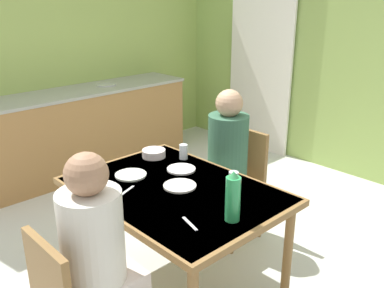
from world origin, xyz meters
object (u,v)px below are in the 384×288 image
at_px(water_bottle_green_near, 233,197).
at_px(serving_bowl_center, 154,153).
at_px(chair_far_diner, 237,177).
at_px(person_near_diner, 95,239).
at_px(person_far_diner, 227,148).
at_px(kitchen_counter, 80,131).
at_px(dining_table, 174,199).

relative_size(water_bottle_green_near, serving_bowl_center, 1.64).
bearing_deg(chair_far_diner, water_bottle_green_near, 128.86).
bearing_deg(water_bottle_green_near, person_near_diner, -113.07).
bearing_deg(chair_far_diner, serving_bowl_center, 62.37).
xyz_separation_m(person_far_diner, water_bottle_green_near, (0.69, -0.71, 0.09)).
distance_m(person_far_diner, water_bottle_green_near, 0.99).
relative_size(person_near_diner, person_far_diner, 1.00).
distance_m(kitchen_counter, dining_table, 2.32).
relative_size(kitchen_counter, person_near_diner, 3.29).
height_order(kitchen_counter, person_far_diner, person_far_diner).
bearing_deg(person_near_diner, serving_bowl_center, 127.74).
bearing_deg(water_bottle_green_near, chair_far_diner, 128.86).
distance_m(person_near_diner, water_bottle_green_near, 0.72).
distance_m(chair_far_diner, serving_bowl_center, 0.71).
bearing_deg(water_bottle_green_near, kitchen_counter, 167.31).
relative_size(kitchen_counter, water_bottle_green_near, 9.08).
height_order(dining_table, water_bottle_green_near, water_bottle_green_near).
xyz_separation_m(kitchen_counter, dining_table, (2.24, -0.59, 0.22)).
bearing_deg(person_far_diner, kitchen_counter, 2.76).
height_order(kitchen_counter, person_near_diner, person_near_diner).
xyz_separation_m(chair_far_diner, person_far_diner, (-0.00, -0.14, 0.28)).
xyz_separation_m(dining_table, water_bottle_green_near, (0.50, -0.03, 0.20)).
bearing_deg(kitchen_counter, person_far_diner, 2.76).
relative_size(dining_table, person_near_diner, 1.70).
relative_size(chair_far_diner, water_bottle_green_near, 3.12).
distance_m(dining_table, water_bottle_green_near, 0.54).
distance_m(dining_table, chair_far_diner, 0.86).
height_order(person_far_diner, serving_bowl_center, person_far_diner).
xyz_separation_m(dining_table, person_far_diner, (-0.19, 0.68, 0.11)).
bearing_deg(chair_far_diner, person_near_diner, 105.13).
bearing_deg(kitchen_counter, chair_far_diner, 6.55).
distance_m(person_far_diner, serving_bowl_center, 0.54).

